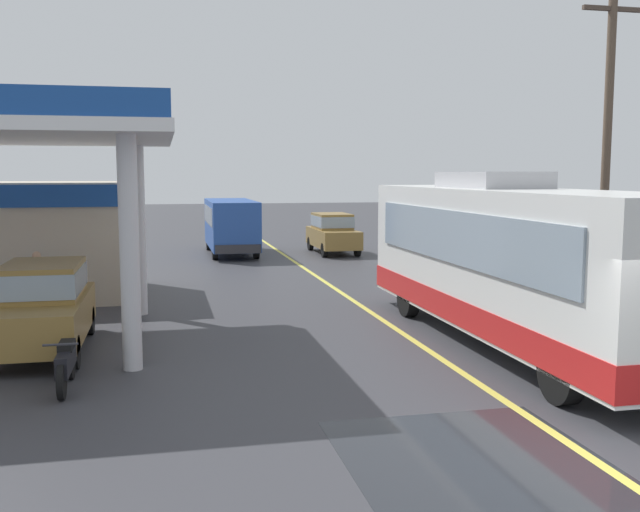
{
  "coord_description": "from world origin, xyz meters",
  "views": [
    {
      "loc": [
        -5.32,
        -7.29,
        3.65
      ],
      "look_at": [
        -1.5,
        10.0,
        1.6
      ],
      "focal_mm": 40.14,
      "sensor_mm": 36.0,
      "label": 1
    }
  ],
  "objects_px": {
    "minibus_opposing_lane": "(231,222)",
    "car_at_pump": "(43,303)",
    "coach_bus_main": "(511,265)",
    "pedestrian_near_pump": "(38,279)",
    "motorcycle_parked_forecourt": "(66,363)",
    "car_trailing_behind_bus": "(333,231)"
  },
  "relations": [
    {
      "from": "minibus_opposing_lane",
      "to": "car_trailing_behind_bus",
      "type": "xyz_separation_m",
      "value": [
        4.6,
        -0.57,
        -0.46
      ]
    },
    {
      "from": "car_at_pump",
      "to": "motorcycle_parked_forecourt",
      "type": "bearing_deg",
      "value": -74.65
    },
    {
      "from": "coach_bus_main",
      "to": "car_at_pump",
      "type": "height_order",
      "value": "coach_bus_main"
    },
    {
      "from": "minibus_opposing_lane",
      "to": "car_at_pump",
      "type": "bearing_deg",
      "value": -107.76
    },
    {
      "from": "minibus_opposing_lane",
      "to": "pedestrian_near_pump",
      "type": "bearing_deg",
      "value": -115.52
    },
    {
      "from": "minibus_opposing_lane",
      "to": "coach_bus_main",
      "type": "bearing_deg",
      "value": -77.3
    },
    {
      "from": "coach_bus_main",
      "to": "car_trailing_behind_bus",
      "type": "height_order",
      "value": "coach_bus_main"
    },
    {
      "from": "car_at_pump",
      "to": "car_trailing_behind_bus",
      "type": "bearing_deg",
      "value": 58.6
    },
    {
      "from": "car_at_pump",
      "to": "pedestrian_near_pump",
      "type": "height_order",
      "value": "car_at_pump"
    },
    {
      "from": "car_at_pump",
      "to": "minibus_opposing_lane",
      "type": "bearing_deg",
      "value": 72.24
    },
    {
      "from": "minibus_opposing_lane",
      "to": "motorcycle_parked_forecourt",
      "type": "distance_m",
      "value": 20.47
    },
    {
      "from": "coach_bus_main",
      "to": "car_at_pump",
      "type": "distance_m",
      "value": 9.79
    },
    {
      "from": "minibus_opposing_lane",
      "to": "motorcycle_parked_forecourt",
      "type": "relative_size",
      "value": 3.41
    },
    {
      "from": "minibus_opposing_lane",
      "to": "car_trailing_behind_bus",
      "type": "height_order",
      "value": "minibus_opposing_lane"
    },
    {
      "from": "pedestrian_near_pump",
      "to": "coach_bus_main",
      "type": "bearing_deg",
      "value": -28.08
    },
    {
      "from": "coach_bus_main",
      "to": "motorcycle_parked_forecourt",
      "type": "distance_m",
      "value": 9.06
    },
    {
      "from": "minibus_opposing_lane",
      "to": "car_trailing_behind_bus",
      "type": "bearing_deg",
      "value": -7.1
    },
    {
      "from": "car_at_pump",
      "to": "car_trailing_behind_bus",
      "type": "height_order",
      "value": "same"
    },
    {
      "from": "car_at_pump",
      "to": "pedestrian_near_pump",
      "type": "relative_size",
      "value": 2.53
    },
    {
      "from": "coach_bus_main",
      "to": "pedestrian_near_pump",
      "type": "bearing_deg",
      "value": 151.92
    },
    {
      "from": "pedestrian_near_pump",
      "to": "car_trailing_behind_bus",
      "type": "relative_size",
      "value": 0.4
    },
    {
      "from": "car_at_pump",
      "to": "car_trailing_behind_bus",
      "type": "xyz_separation_m",
      "value": [
        10.07,
        16.49,
        0.0
      ]
    }
  ]
}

